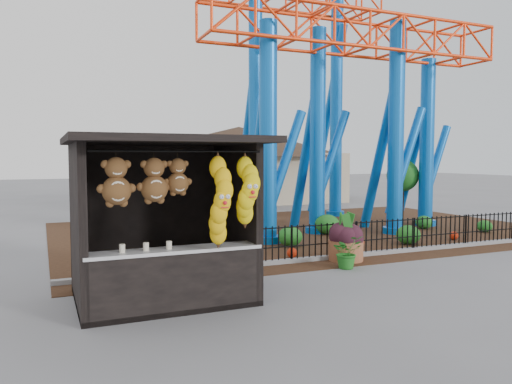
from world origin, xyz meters
name	(u,v)px	position (x,y,z in m)	size (l,w,h in m)	color
ground	(326,296)	(0.00, 0.00, 0.00)	(120.00, 120.00, 0.00)	slate
mulch_bed	(306,230)	(4.00, 8.00, 0.01)	(18.00, 12.00, 0.02)	#331E11
curb	(392,252)	(4.00, 3.00, 0.06)	(18.00, 0.18, 0.12)	gray
prize_booth	(165,222)	(-2.99, 0.90, 1.53)	(3.50, 3.40, 3.12)	black
picket_fence	(417,235)	(4.90, 3.00, 0.50)	(12.20, 0.06, 1.00)	black
roller_coaster	(330,60)	(5.12, 8.23, 6.44)	(11.00, 6.37, 10.82)	blue
terracotta_planter	(346,251)	(2.26, 2.70, 0.28)	(0.92, 0.92, 0.56)	#9D5A39
planter_foliage	(346,228)	(2.26, 2.70, 0.88)	(0.70, 0.70, 0.64)	black
potted_plant	(347,252)	(1.78, 1.94, 0.41)	(0.75, 0.65, 0.83)	#195418
landscaping	(365,229)	(4.91, 5.53, 0.31)	(9.05, 3.81, 0.70)	#1D601C
pavilion	(239,152)	(6.00, 20.00, 3.07)	(15.00, 15.00, 4.80)	#BFAD8C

